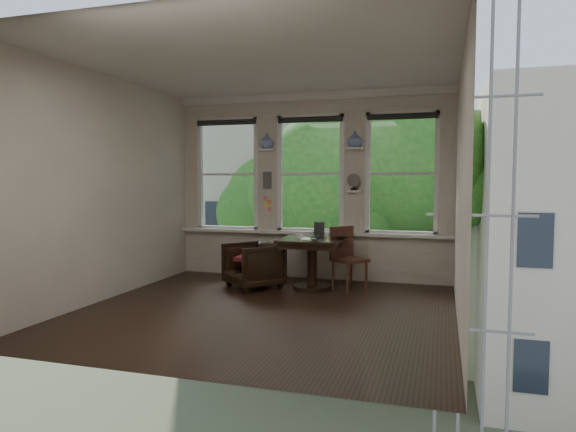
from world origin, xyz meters
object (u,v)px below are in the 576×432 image
(table, at_px, (312,264))
(mug, at_px, (299,236))
(laptop, at_px, (337,238))
(side_chair_right, at_px, (350,259))
(armchair_left, at_px, (253,265))

(table, xyz_separation_m, mug, (-0.16, -0.14, 0.42))
(table, bearing_deg, laptop, 12.01)
(side_chair_right, xyz_separation_m, mug, (-0.70, -0.19, 0.33))
(armchair_left, height_order, laptop, laptop)
(mug, bearing_deg, armchair_left, -177.07)
(laptop, height_order, mug, mug)
(armchair_left, bearing_deg, side_chair_right, 49.93)
(armchair_left, bearing_deg, laptop, 52.28)
(armchair_left, height_order, side_chair_right, side_chair_right)
(table, relative_size, mug, 10.15)
(side_chair_right, distance_m, laptop, 0.36)
(table, height_order, side_chair_right, side_chair_right)
(mug, bearing_deg, side_chair_right, 15.12)
(armchair_left, xyz_separation_m, laptop, (1.21, 0.25, 0.43))
(table, relative_size, laptop, 2.48)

